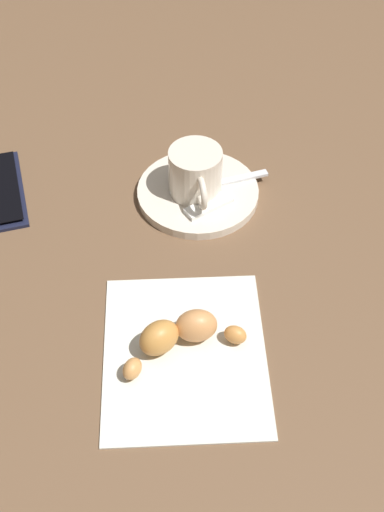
# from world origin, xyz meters

# --- Properties ---
(ground_plane) EXTENTS (1.80, 1.80, 0.00)m
(ground_plane) POSITION_xyz_m (0.00, 0.00, 0.00)
(ground_plane) COLOR brown
(saucer) EXTENTS (0.14, 0.14, 0.01)m
(saucer) POSITION_xyz_m (0.09, -0.02, 0.01)
(saucer) COLOR beige
(saucer) RESTS_ON ground
(espresso_cup) EXTENTS (0.09, 0.06, 0.06)m
(espresso_cup) POSITION_xyz_m (0.09, -0.02, 0.04)
(espresso_cup) COLOR beige
(espresso_cup) RESTS_ON saucer
(teaspoon) EXTENTS (0.03, 0.12, 0.01)m
(teaspoon) POSITION_xyz_m (0.09, -0.02, 0.01)
(teaspoon) COLOR silver
(teaspoon) RESTS_ON saucer
(sugar_packet) EXTENTS (0.04, 0.06, 0.01)m
(sugar_packet) POSITION_xyz_m (0.06, -0.03, 0.01)
(sugar_packet) COLOR white
(sugar_packet) RESTS_ON saucer
(napkin) EXTENTS (0.20, 0.18, 0.00)m
(napkin) POSITION_xyz_m (-0.12, 0.03, 0.00)
(napkin) COLOR silver
(napkin) RESTS_ON ground
(croissant) EXTENTS (0.06, 0.13, 0.03)m
(croissant) POSITION_xyz_m (-0.11, 0.04, 0.02)
(croissant) COLOR #D28A44
(croissant) RESTS_ON napkin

